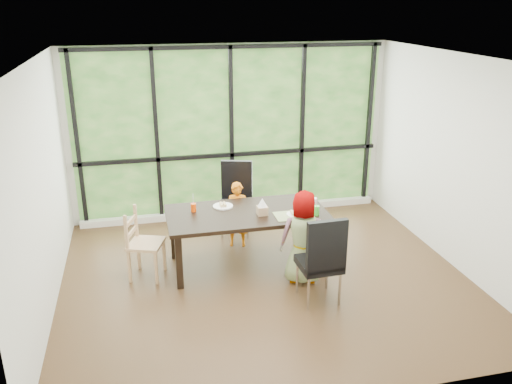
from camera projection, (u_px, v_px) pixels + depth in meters
ground at (265, 278)px, 6.65m from camera, size 5.00×5.00×0.00m
back_wall at (231, 132)px, 8.23m from camera, size 5.00×0.00×5.00m
foliage_backdrop at (231, 132)px, 8.22m from camera, size 4.80×0.02×2.65m
window_mullions at (232, 133)px, 8.18m from camera, size 4.80×0.06×2.65m
window_sill at (233, 211)px, 8.59m from camera, size 4.80×0.12×0.10m
dining_table at (247, 239)px, 6.86m from camera, size 2.05×1.04×0.75m
chair_window_leather at (236, 200)px, 7.72m from camera, size 0.57×0.57×1.08m
chair_interior_leather at (319, 258)px, 5.99m from camera, size 0.48×0.48×1.08m
chair_end_beech at (146, 244)px, 6.54m from camera, size 0.52×0.53×0.90m
child_toddler at (238, 214)px, 7.38m from camera, size 0.39×0.30×0.94m
child_older at (305, 237)px, 6.39m from camera, size 0.65×0.51×1.18m
placemat at (292, 215)px, 6.61m from camera, size 0.43×0.31×0.01m
plate_far at (223, 206)px, 6.89m from camera, size 0.26×0.26×0.02m
plate_near at (296, 214)px, 6.63m from camera, size 0.24×0.24×0.01m
orange_cup at (193, 208)px, 6.73m from camera, size 0.07×0.07×0.11m
green_cup at (316, 210)px, 6.62m from camera, size 0.08×0.08×0.12m
white_mug at (314, 201)px, 6.95m from camera, size 0.09×0.09×0.09m
tissue_box at (262, 210)px, 6.63m from camera, size 0.13×0.13×0.11m
crepe_rolls_far at (223, 204)px, 6.88m from camera, size 0.10×0.12×0.04m
crepe_rolls_near at (296, 213)px, 6.63m from camera, size 0.15×0.12×0.04m
straw_white at (193, 201)px, 6.69m from camera, size 0.01×0.04×0.20m
straw_pink at (317, 203)px, 6.58m from camera, size 0.01×0.04×0.20m
tissue at (262, 202)px, 6.59m from camera, size 0.12×0.12×0.11m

